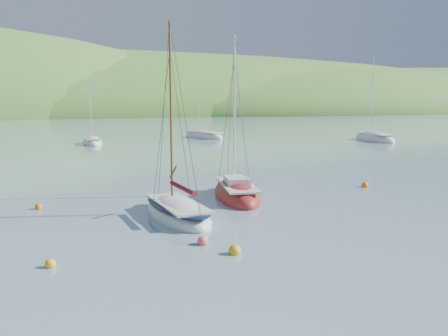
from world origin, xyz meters
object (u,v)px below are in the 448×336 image
object	(u,v)px
distant_sloop_b	(204,137)
daysailer_white	(177,212)
sloop_red	(237,194)
distant_sloop_d	(375,139)
distant_sloop_a	(92,143)

from	to	relation	value
distant_sloop_b	daysailer_white	bearing A→B (deg)	-132.08
daysailer_white	sloop_red	bearing A→B (deg)	32.94
sloop_red	distant_sloop_b	world-z (taller)	distant_sloop_b
daysailer_white	sloop_red	xyz separation A→B (m)	(4.41, 3.53, -0.03)
daysailer_white	distant_sloop_d	distance (m)	47.76
sloop_red	distant_sloop_d	world-z (taller)	distant_sloop_d
distant_sloop_a	sloop_red	bearing A→B (deg)	-82.18
distant_sloop_b	distant_sloop_d	xyz separation A→B (m)	(20.55, -11.30, 0.02)
daysailer_white	distant_sloop_d	bearing A→B (deg)	37.90
sloop_red	distant_sloop_b	size ratio (longest dim) A/B	0.97
distant_sloop_b	distant_sloop_d	bearing A→B (deg)	-53.32
sloop_red	distant_sloop_d	xyz separation A→B (m)	(30.15, 29.43, -0.01)
sloop_red	distant_sloop_a	distance (m)	37.11
daysailer_white	distant_sloop_a	size ratio (longest dim) A/B	1.12
sloop_red	distant_sloop_a	size ratio (longest dim) A/B	1.11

